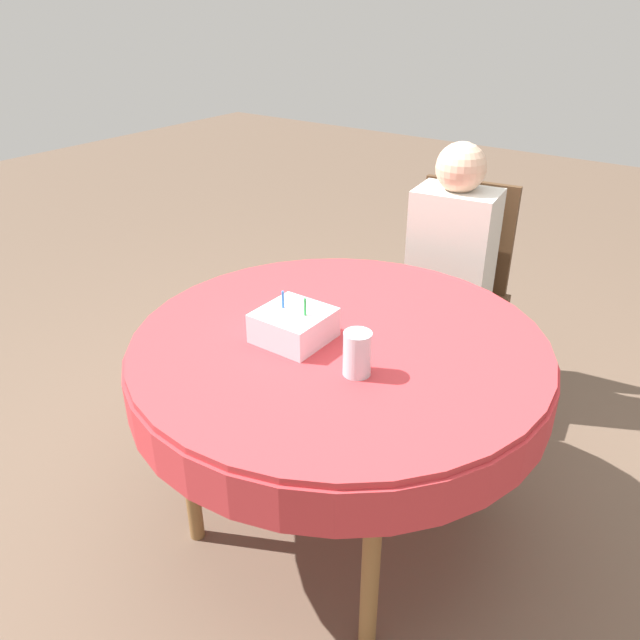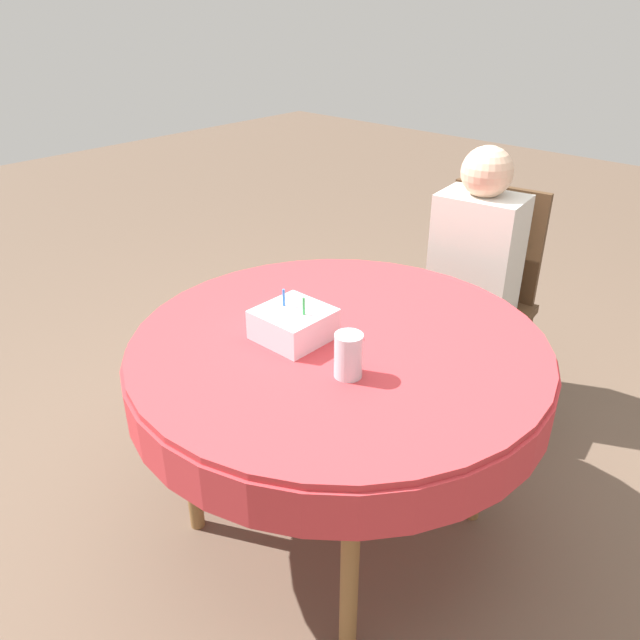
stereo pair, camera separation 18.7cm
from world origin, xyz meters
name	(u,v)px [view 2 (the right image)]	position (x,y,z in m)	size (l,w,h in m)	color
ground_plane	(336,520)	(0.00, 0.00, 0.00)	(12.00, 12.00, 0.00)	brown
dining_table	(338,363)	(0.00, 0.00, 0.66)	(1.28, 1.28, 0.75)	#BC3338
chair	(478,293)	(-0.08, 1.03, 0.51)	(0.51, 0.51, 0.95)	#4C331E
person	(474,261)	(-0.07, 0.92, 0.70)	(0.36, 0.36, 1.16)	#DBB293
birthday_cake	(294,324)	(-0.11, -0.08, 0.79)	(0.20, 0.20, 0.15)	silver
drinking_glass	(348,355)	(0.15, -0.13, 0.81)	(0.08, 0.08, 0.13)	silver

